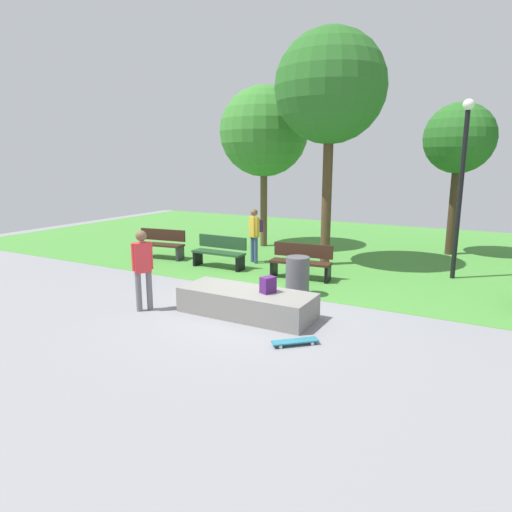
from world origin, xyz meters
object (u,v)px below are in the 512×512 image
object	(u,v)px
concrete_ledge	(247,303)
pedestrian_with_backpack	(255,231)
trash_bin	(297,276)
park_bench_far_right	(301,261)
skateboard_by_ledge	(295,341)
lamp_post	(462,174)
park_bench_near_lamppost	(220,251)
tree_broad_elm	(330,88)
backpack_on_ledge	(268,285)
tree_leaning_ash	(264,132)
tree_tall_oak	(459,140)
park_bench_center_lawn	(161,243)
skater_performing_trick	(143,264)

from	to	relation	value
concrete_ledge	pedestrian_with_backpack	world-z (taller)	pedestrian_with_backpack
trash_bin	park_bench_far_right	bearing A→B (deg)	109.96
concrete_ledge	skateboard_by_ledge	world-z (taller)	concrete_ledge
park_bench_far_right	lamp_post	bearing A→B (deg)	29.37
park_bench_near_lamppost	tree_broad_elm	size ratio (longest dim) A/B	0.24
backpack_on_ledge	tree_leaning_ash	world-z (taller)	tree_leaning_ash
lamp_post	pedestrian_with_backpack	distance (m)	5.82
backpack_on_ledge	trash_bin	distance (m)	1.66
concrete_ledge	lamp_post	size ratio (longest dim) A/B	0.61
trash_bin	tree_tall_oak	bearing A→B (deg)	69.20
backpack_on_ledge	trash_bin	xyz separation A→B (m)	(-0.09, 1.64, -0.22)
concrete_ledge	tree_leaning_ash	bearing A→B (deg)	115.29
park_bench_center_lawn	lamp_post	xyz separation A→B (m)	(8.41, 1.79, 2.25)
park_bench_near_lamppost	skater_performing_trick	bearing A→B (deg)	-79.55
skater_performing_trick	tree_tall_oak	distance (m)	10.76
park_bench_near_lamppost	park_bench_far_right	bearing A→B (deg)	-0.23
tree_tall_oak	tree_leaning_ash	bearing A→B (deg)	-164.74
skater_performing_trick	tree_tall_oak	world-z (taller)	tree_tall_oak
park_bench_center_lawn	tree_leaning_ash	world-z (taller)	tree_leaning_ash
concrete_ledge	tree_broad_elm	world-z (taller)	tree_broad_elm
concrete_ledge	trash_bin	size ratio (longest dim) A/B	3.02
backpack_on_ledge	trash_bin	size ratio (longest dim) A/B	0.35
tree_broad_elm	pedestrian_with_backpack	size ratio (longest dim) A/B	4.01
skateboard_by_ledge	lamp_post	size ratio (longest dim) A/B	0.16
park_bench_near_lamppost	tree_broad_elm	distance (m)	5.51
concrete_ledge	park_bench_center_lawn	xyz separation A→B (m)	(-5.07, 3.32, 0.23)
park_bench_center_lawn	tree_broad_elm	bearing A→B (deg)	19.04
backpack_on_ledge	skater_performing_trick	xyz separation A→B (m)	(-2.44, -0.85, 0.31)
park_bench_far_right	skateboard_by_ledge	bearing A→B (deg)	-68.04
skater_performing_trick	pedestrian_with_backpack	world-z (taller)	skater_performing_trick
park_bench_far_right	tree_tall_oak	world-z (taller)	tree_tall_oak
park_bench_center_lawn	skateboard_by_ledge	bearing A→B (deg)	-32.94
park_bench_near_lamppost	trash_bin	bearing A→B (deg)	-25.11
park_bench_center_lawn	tree_tall_oak	distance (m)	9.98
park_bench_center_lawn	lamp_post	distance (m)	8.88
pedestrian_with_backpack	park_bench_near_lamppost	bearing A→B (deg)	-119.21
lamp_post	pedestrian_with_backpack	world-z (taller)	lamp_post
backpack_on_ledge	pedestrian_with_backpack	distance (m)	4.88
concrete_ledge	trash_bin	bearing A→B (deg)	78.23
park_bench_center_lawn	tree_leaning_ash	size ratio (longest dim) A/B	0.30
park_bench_near_lamppost	tree_leaning_ash	bearing A→B (deg)	97.35
tree_broad_elm	pedestrian_with_backpack	distance (m)	4.55
tree_broad_elm	trash_bin	world-z (taller)	tree_broad_elm
backpack_on_ledge	park_bench_far_right	size ratio (longest dim) A/B	0.20
tree_leaning_ash	tree_tall_oak	bearing A→B (deg)	15.26
skater_performing_trick	lamp_post	bearing A→B (deg)	47.86
tree_tall_oak	park_bench_near_lamppost	bearing A→B (deg)	-136.96
park_bench_center_lawn	concrete_ledge	bearing A→B (deg)	-33.23
park_bench_near_lamppost	pedestrian_with_backpack	distance (m)	1.30
skater_performing_trick	park_bench_near_lamppost	bearing A→B (deg)	100.45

